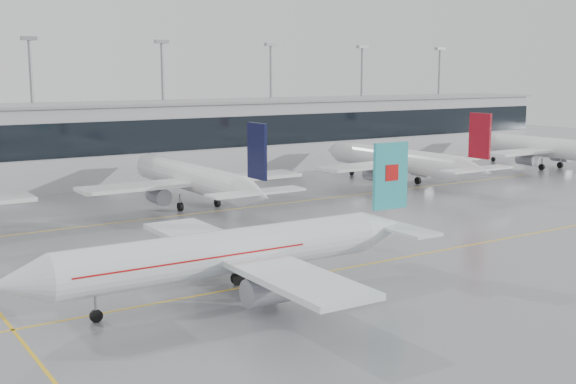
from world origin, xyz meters
TOP-DOWN VIEW (x-y plane):
  - ground at (0.00, 0.00)m, footprint 320.00×320.00m
  - taxi_line_main at (0.00, 0.00)m, footprint 120.00×0.25m
  - taxi_line_north at (0.00, 30.00)m, footprint 120.00×0.25m
  - terminal at (0.00, 62.00)m, footprint 180.00×15.00m
  - terminal_glass at (0.00, 54.45)m, footprint 180.00×0.20m
  - terminal_roof at (0.00, 62.00)m, footprint 182.00×16.00m
  - light_masts at (0.00, 68.00)m, footprint 156.40×1.00m
  - air_canada_jet at (-13.52, -1.77)m, footprint 35.66×28.25m
  - parked_jet_c at (-0.00, 33.69)m, footprint 29.64×36.96m
  - parked_jet_d at (35.00, 33.69)m, footprint 29.64×36.96m
  - parked_jet_e at (70.00, 33.69)m, footprint 29.64×36.96m

SIDE VIEW (x-z plane):
  - ground at x=0.00m, z-range 0.00..0.00m
  - taxi_line_main at x=0.00m, z-range 0.00..0.01m
  - taxi_line_north at x=0.00m, z-range 0.00..0.01m
  - air_canada_jet at x=-13.52m, z-range -2.05..9.09m
  - parked_jet_c at x=0.00m, z-range -2.15..9.57m
  - parked_jet_d at x=35.00m, z-range -2.15..9.57m
  - parked_jet_e at x=70.00m, z-range -2.15..9.57m
  - terminal at x=0.00m, z-range 0.00..12.00m
  - terminal_glass at x=0.00m, z-range 5.00..10.00m
  - terminal_roof at x=0.00m, z-range 12.00..12.40m
  - light_masts at x=0.00m, z-range 2.04..24.64m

